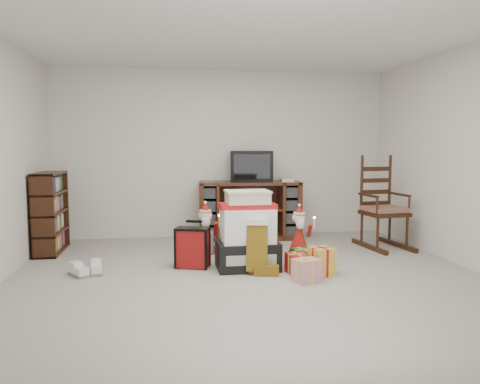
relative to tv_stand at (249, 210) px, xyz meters
name	(u,v)px	position (x,y,z in m)	size (l,w,h in m)	color
room	(251,159)	(-0.37, -2.20, 0.82)	(5.01, 5.01, 2.51)	#A19D94
tv_stand	(249,210)	(0.00, 0.00, 0.00)	(1.52, 0.62, 0.85)	#482114
bookshelf	(51,214)	(-2.70, -0.50, 0.07)	(0.28, 0.85, 1.04)	#341B0E
rocking_chair	(382,215)	(1.68, -0.85, 0.02)	(0.62, 0.91, 1.30)	#341B0E
gift_pile	(247,235)	(-0.32, -1.70, -0.05)	(0.69, 0.51, 0.86)	black
red_suitcase	(193,248)	(-0.92, -1.58, -0.19)	(0.39, 0.28, 0.54)	maroon
stocking	(257,246)	(-0.26, -1.96, -0.12)	(0.29, 0.12, 0.61)	#0D7C18
teddy_bear	(258,256)	(-0.22, -1.84, -0.25)	(0.27, 0.24, 0.40)	brown
santa_figurine	(299,237)	(0.40, -1.27, -0.18)	(0.32, 0.30, 0.65)	maroon
mrs_claus_figurine	(206,236)	(-0.74, -1.06, -0.17)	(0.33, 0.31, 0.68)	maroon
sneaker_pair	(88,270)	(-2.05, -1.70, -0.37)	(0.40, 0.30, 0.10)	silver
gift_cluster	(305,263)	(0.26, -2.01, -0.31)	(0.50, 0.77, 0.23)	#B31415
crt_television	(251,166)	(0.03, 0.02, 0.65)	(0.67, 0.52, 0.45)	black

